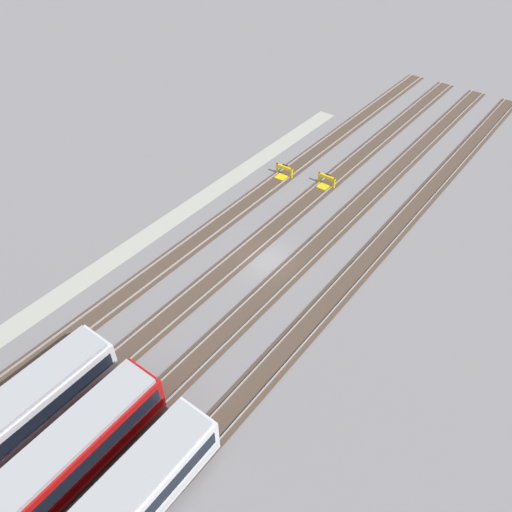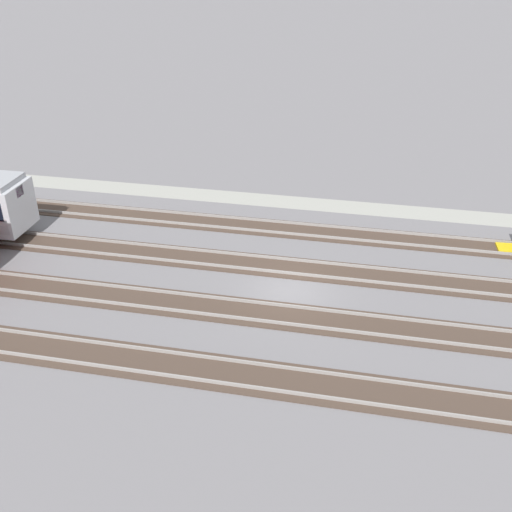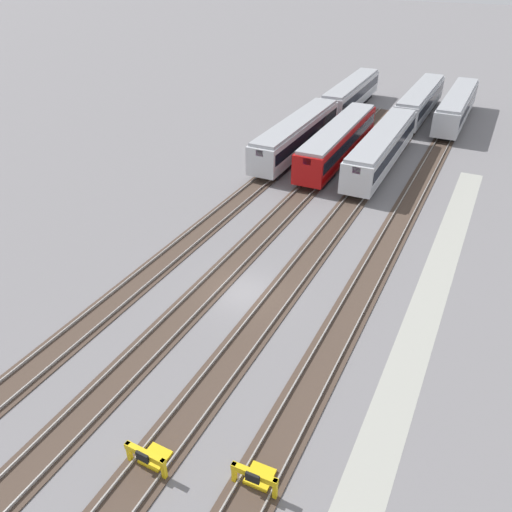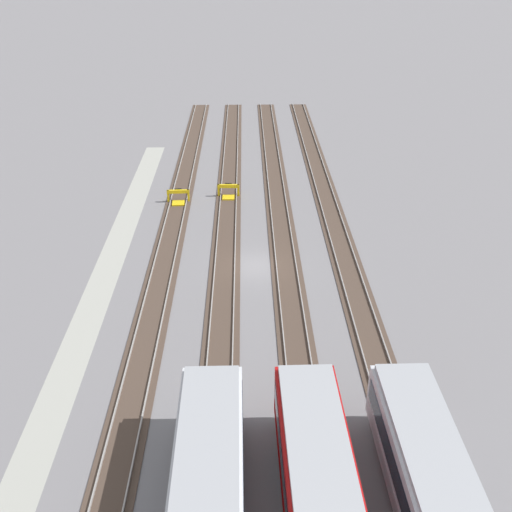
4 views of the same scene
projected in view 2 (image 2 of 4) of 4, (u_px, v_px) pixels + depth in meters
ground_plane at (290, 291)px, 29.67m from camera, size 400.00×400.00×0.00m
service_walkway at (315, 204)px, 38.81m from camera, size 54.00×2.00×0.01m
rail_track_nearest at (307, 231)px, 35.36m from camera, size 90.00×2.23×0.21m
rail_track_near_inner at (296, 268)px, 31.55m from camera, size 90.00×2.24×0.21m
rail_track_middle at (282, 316)px, 27.74m from camera, size 90.00×2.24×0.21m
rail_track_far_inner at (264, 378)px, 23.93m from camera, size 90.00×2.23×0.21m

